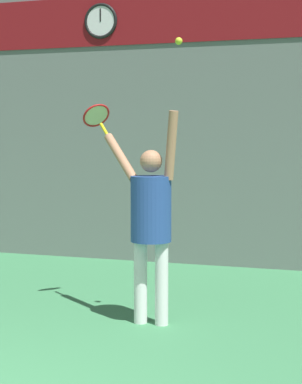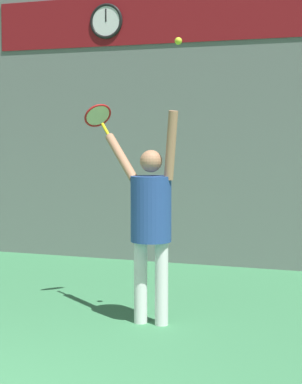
{
  "view_description": "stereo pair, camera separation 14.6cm",
  "coord_description": "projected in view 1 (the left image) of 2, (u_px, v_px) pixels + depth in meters",
  "views": [
    {
      "loc": [
        2.88,
        -3.36,
        1.83
      ],
      "look_at": [
        0.72,
        2.98,
        1.3
      ],
      "focal_mm": 65.0,
      "sensor_mm": 36.0,
      "label": 1
    },
    {
      "loc": [
        3.02,
        -3.31,
        1.83
      ],
      "look_at": [
        0.72,
        2.98,
        1.3
      ],
      "focal_mm": 65.0,
      "sensor_mm": 36.0,
      "label": 2
    }
  ],
  "objects": [
    {
      "name": "back_wall",
      "position": [
        177.0,
        90.0,
        9.94
      ],
      "size": [
        18.0,
        0.1,
        5.0
      ],
      "color": "slate",
      "rests_on": "ground_plane"
    },
    {
      "name": "tennis_racket",
      "position": [
        97.0,
        117.0,
        7.37
      ],
      "size": [
        0.4,
        0.37,
        0.36
      ],
      "color": "yellow"
    },
    {
      "name": "tennis_ball",
      "position": [
        179.0,
        41.0,
        6.43
      ],
      "size": [
        0.07,
        0.07,
        0.07
      ],
      "color": "#CCDB2D"
    },
    {
      "name": "scoreboard_clock",
      "position": [
        101.0,
        21.0,
        10.15
      ],
      "size": [
        0.52,
        0.05,
        0.52
      ],
      "color": "white"
    },
    {
      "name": "sponsor_banner",
      "position": [
        176.0,
        17.0,
        9.8
      ],
      "size": [
        5.84,
        0.02,
        0.72
      ],
      "color": "maroon"
    },
    {
      "name": "tennis_player",
      "position": [
        151.0,
        215.0,
        6.74
      ],
      "size": [
        0.93,
        0.58,
        2.08
      ],
      "color": "white",
      "rests_on": "ground_plane"
    }
  ]
}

